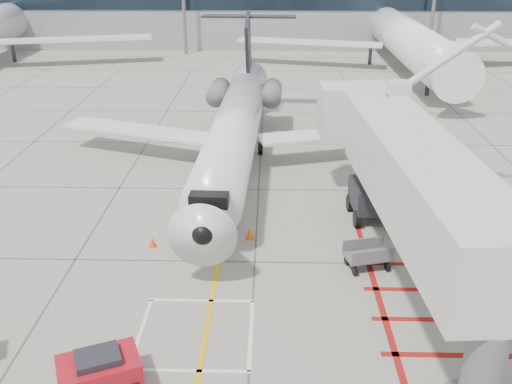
# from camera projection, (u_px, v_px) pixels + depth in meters

# --- Properties ---
(ground_plane) EXTENTS (260.00, 260.00, 0.00)m
(ground_plane) POSITION_uv_depth(u_px,v_px,m) (252.00, 317.00, 21.49)
(ground_plane) COLOR gray
(ground_plane) RESTS_ON ground
(regional_jet) EXTENTS (24.93, 30.95, 7.90)m
(regional_jet) POSITION_uv_depth(u_px,v_px,m) (230.00, 119.00, 31.58)
(regional_jet) COLOR silver
(regional_jet) RESTS_ON ground_plane
(jet_bridge) EXTENTS (10.80, 20.66, 8.03)m
(jet_bridge) POSITION_uv_depth(u_px,v_px,m) (420.00, 198.00, 21.74)
(jet_bridge) COLOR silver
(jet_bridge) RESTS_ON ground_plane
(pushback_tug) EXTENTS (2.90, 2.42, 1.45)m
(pushback_tug) POSITION_uv_depth(u_px,v_px,m) (99.00, 371.00, 17.75)
(pushback_tug) COLOR #AB101C
(pushback_tug) RESTS_ON ground_plane
(baggage_cart) EXTENTS (2.13, 1.63, 1.19)m
(baggage_cart) POSITION_uv_depth(u_px,v_px,m) (368.00, 256.00, 24.49)
(baggage_cart) COLOR #56555A
(baggage_cart) RESTS_ON ground_plane
(ground_power_unit) EXTENTS (2.32, 1.53, 1.73)m
(ground_power_unit) POSITION_uv_depth(u_px,v_px,m) (491.00, 257.00, 23.86)
(ground_power_unit) COLOR silver
(ground_power_unit) RESTS_ON ground_plane
(cone_nose) EXTENTS (0.34, 0.34, 0.48)m
(cone_nose) POSITION_uv_depth(u_px,v_px,m) (153.00, 242.00, 26.31)
(cone_nose) COLOR #F5400C
(cone_nose) RESTS_ON ground_plane
(cone_side) EXTENTS (0.41, 0.41, 0.57)m
(cone_side) POSITION_uv_depth(u_px,v_px,m) (250.00, 233.00, 27.03)
(cone_side) COLOR #DA580B
(cone_side) RESTS_ON ground_plane
(bg_aircraft_c) EXTENTS (36.20, 40.22, 12.07)m
(bg_aircraft_c) POSITION_uv_depth(u_px,v_px,m) (405.00, 11.00, 60.72)
(bg_aircraft_c) COLOR silver
(bg_aircraft_c) RESTS_ON ground_plane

